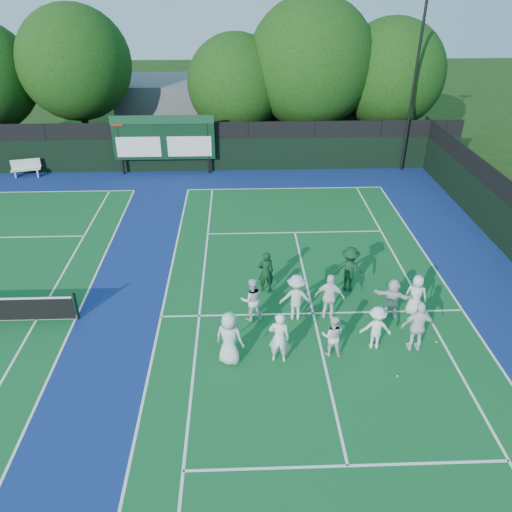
{
  "coord_description": "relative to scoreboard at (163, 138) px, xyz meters",
  "views": [
    {
      "loc": [
        -2.6,
        -13.51,
        10.81
      ],
      "look_at": [
        -2.0,
        3.0,
        1.3
      ],
      "focal_mm": 35.0,
      "sensor_mm": 36.0,
      "label": 1
    }
  ],
  "objects": [
    {
      "name": "ground",
      "position": [
        7.01,
        -15.59,
        -2.19
      ],
      "size": [
        120.0,
        120.0,
        0.0
      ],
      "primitive_type": "plane",
      "color": "#18340E",
      "rests_on": "ground"
    },
    {
      "name": "court_apron",
      "position": [
        1.01,
        -14.59,
        -2.19
      ],
      "size": [
        34.0,
        32.0,
        0.01
      ],
      "primitive_type": "cube",
      "color": "navy",
      "rests_on": "ground"
    },
    {
      "name": "near_court",
      "position": [
        7.01,
        -14.59,
        -2.18
      ],
      "size": [
        11.05,
        23.85,
        0.01
      ],
      "color": "#125A27",
      "rests_on": "ground"
    },
    {
      "name": "back_fence",
      "position": [
        1.01,
        0.41,
        -0.83
      ],
      "size": [
        34.0,
        0.08,
        3.0
      ],
      "color": "black",
      "rests_on": "ground"
    },
    {
      "name": "scoreboard",
      "position": [
        0.0,
        0.0,
        0.0
      ],
      "size": [
        6.0,
        0.21,
        3.55
      ],
      "color": "black",
      "rests_on": "ground"
    },
    {
      "name": "clubhouse",
      "position": [
        5.01,
        8.41,
        -0.19
      ],
      "size": [
        18.0,
        6.0,
        4.0
      ],
      "primitive_type": "cube",
      "color": "slate",
      "rests_on": "ground"
    },
    {
      "name": "light_pole_right",
      "position": [
        14.51,
        0.11,
        4.11
      ],
      "size": [
        1.2,
        0.3,
        10.12
      ],
      "color": "black",
      "rests_on": "ground"
    },
    {
      "name": "bench",
      "position": [
        -8.29,
        -0.21,
        -1.63
      ],
      "size": [
        1.71,
        0.85,
        1.05
      ],
      "color": "silver",
      "rests_on": "ground"
    },
    {
      "name": "tree_b",
      "position": [
        -5.44,
        3.99,
        3.42
      ],
      "size": [
        6.91,
        6.91,
        9.24
      ],
      "color": "#301D0D",
      "rests_on": "ground"
    },
    {
      "name": "tree_c",
      "position": [
        4.48,
        3.99,
        2.14
      ],
      "size": [
        6.19,
        6.19,
        7.59
      ],
      "color": "#301D0D",
      "rests_on": "ground"
    },
    {
      "name": "tree_d",
      "position": [
        9.24,
        3.99,
        3.32
      ],
      "size": [
        8.01,
        8.01,
        9.72
      ],
      "color": "#301D0D",
      "rests_on": "ground"
    },
    {
      "name": "tree_e",
      "position": [
        14.37,
        3.99,
        2.67
      ],
      "size": [
        6.81,
        6.81,
        8.45
      ],
      "color": "#301D0D",
      "rests_on": "ground"
    },
    {
      "name": "tennis_ball_1",
      "position": [
        8.76,
        -11.71,
        -2.16
      ],
      "size": [
        0.07,
        0.07,
        0.07
      ],
      "primitive_type": "sphere",
      "color": "yellow",
      "rests_on": "ground"
    },
    {
      "name": "tennis_ball_2",
      "position": [
        9.15,
        -17.9,
        -2.16
      ],
      "size": [
        0.07,
        0.07,
        0.07
      ],
      "primitive_type": "sphere",
      "color": "yellow",
      "rests_on": "ground"
    },
    {
      "name": "tennis_ball_3",
      "position": [
        4.82,
        -13.74,
        -2.16
      ],
      "size": [
        0.07,
        0.07,
        0.07
      ],
      "primitive_type": "sphere",
      "color": "yellow",
      "rests_on": "ground"
    },
    {
      "name": "tennis_ball_5",
      "position": [
        10.91,
        -16.35,
        -2.16
      ],
      "size": [
        0.07,
        0.07,
        0.07
      ],
      "primitive_type": "sphere",
      "color": "yellow",
      "rests_on": "ground"
    },
    {
      "name": "player_front_0",
      "position": [
        4.03,
        -16.99,
        -1.27
      ],
      "size": [
        1.05,
        0.86,
        1.84
      ],
      "primitive_type": "imported",
      "rotation": [
        0.0,
        0.0,
        2.79
      ],
      "color": "silver",
      "rests_on": "ground"
    },
    {
      "name": "player_front_1",
      "position": [
        5.57,
        -17.0,
        -1.28
      ],
      "size": [
        0.72,
        0.52,
        1.82
      ],
      "primitive_type": "imported",
      "rotation": [
        0.0,
        0.0,
        3.01
      ],
      "color": "white",
      "rests_on": "ground"
    },
    {
      "name": "player_front_2",
      "position": [
        7.29,
        -16.76,
        -1.46
      ],
      "size": [
        0.8,
        0.67,
        1.47
      ],
      "primitive_type": "imported",
      "rotation": [
        0.0,
        0.0,
        2.96
      ],
      "color": "white",
      "rests_on": "ground"
    },
    {
      "name": "player_front_3",
      "position": [
        8.76,
        -16.46,
        -1.41
      ],
      "size": [
        1.06,
        0.69,
        1.55
      ],
      "primitive_type": "imported",
      "rotation": [
        0.0,
        0.0,
        3.03
      ],
      "color": "white",
      "rests_on": "ground"
    },
    {
      "name": "player_front_4",
      "position": [
        10.05,
        -16.62,
        -1.28
      ],
      "size": [
        1.09,
        0.5,
        1.82
      ],
      "primitive_type": "imported",
      "rotation": [
        0.0,
        0.0,
        3.09
      ],
      "color": "white",
      "rests_on": "ground"
    },
    {
      "name": "player_back_0",
      "position": [
        4.78,
        -14.79,
        -1.37
      ],
      "size": [
        0.9,
        0.76,
        1.65
      ],
      "primitive_type": "imported",
      "rotation": [
        0.0,
        0.0,
        3.32
      ],
      "color": "silver",
      "rests_on": "ground"
    },
    {
      "name": "player_back_1",
      "position": [
        6.33,
        -14.8,
        -1.31
      ],
      "size": [
        1.19,
        0.75,
        1.76
      ],
      "primitive_type": "imported",
      "rotation": [
        0.0,
        0.0,
        3.06
      ],
      "color": "silver",
      "rests_on": "ground"
    },
    {
      "name": "player_back_2",
      "position": [
        7.51,
        -14.82,
        -1.31
      ],
      "size": [
        1.11,
        0.65,
        1.77
      ],
      "primitive_type": "imported",
      "rotation": [
        0.0,
        0.0,
        2.92
      ],
      "color": "white",
      "rests_on": "ground"
    },
    {
      "name": "player_back_3",
      "position": [
        9.76,
        -14.76,
        -1.44
      ],
      "size": [
        1.45,
        0.92,
        1.49
      ],
      "primitive_type": "imported",
      "rotation": [
        0.0,
        0.0,
        2.76
      ],
      "color": "white",
      "rests_on": "ground"
    },
    {
      "name": "player_back_4",
      "position": [
        10.62,
        -14.68,
        -1.4
      ],
      "size": [
        0.88,
        0.71,
        1.57
      ],
      "primitive_type": "imported",
      "rotation": [
        0.0,
        0.0,
        2.83
      ],
      "color": "white",
      "rests_on": "ground"
    },
    {
      "name": "coach_left",
      "position": [
        5.37,
        -13.01,
        -1.35
      ],
      "size": [
        0.68,
        0.5,
        1.69
      ],
      "primitive_type": "imported",
      "rotation": [
        0.0,
        0.0,
        3.31
      ],
      "color": "#0E3319",
      "rests_on": "ground"
    },
    {
      "name": "coach_right",
      "position": [
        8.55,
        -13.08,
        -1.27
      ],
      "size": [
        1.36,
        1.05,
        1.85
      ],
      "primitive_type": "imported",
      "rotation": [
        0.0,
        0.0,
        2.8
      ],
      "color": "#0E361B",
      "rests_on": "ground"
    }
  ]
}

